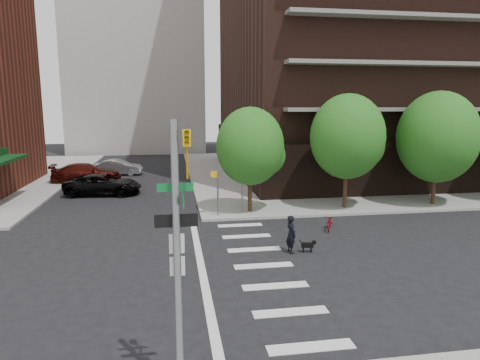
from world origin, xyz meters
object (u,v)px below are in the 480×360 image
parked_car_black (103,185)px  scooter (330,222)px  parked_car_silver (118,167)px  parked_car_maroon (87,173)px  dog_walker (291,234)px  traffic_signal (179,284)px

parked_car_black → scooter: bearing=-124.7°
scooter → parked_car_silver: bearing=146.6°
parked_car_black → parked_car_silver: 9.17m
parked_car_maroon → scooter: size_ratio=3.63×
parked_car_maroon → parked_car_silver: (2.15, 3.80, -0.10)m
parked_car_silver → parked_car_maroon: bearing=156.0°
parked_car_maroon → dog_walker: (12.17, -19.50, 0.03)m
parked_car_maroon → scooter: bearing=-141.6°
parked_car_black → parked_car_silver: bearing=5.4°
parked_car_maroon → dog_walker: size_ratio=3.33×
traffic_signal → parked_car_black: traffic_signal is taller
dog_walker → parked_car_silver: bearing=12.6°
parked_car_black → parked_car_silver: size_ratio=1.24×
traffic_signal → scooter: 14.55m
parked_car_silver → parked_car_black: bearing=-174.6°
scooter → dog_walker: 4.32m
traffic_signal → parked_car_maroon: bearing=104.2°
scooter → dog_walker: bearing=-110.0°
parked_car_silver → dog_walker: size_ratio=2.57×
dog_walker → scooter: bearing=-54.4°
parked_car_black → parked_car_maroon: parked_car_maroon is taller
parked_car_maroon → scooter: parked_car_maroon is taller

